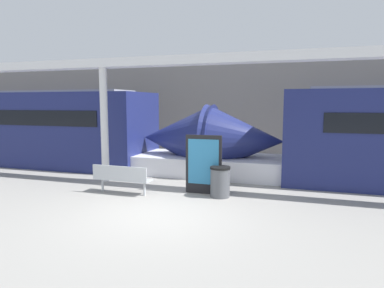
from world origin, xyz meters
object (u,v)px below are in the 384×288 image
(train_right, at_px, (10,128))
(poster_board, at_px, (204,164))
(bench_near, at_px, (121,177))
(support_column_near, at_px, (104,126))
(trash_bin, at_px, (220,182))

(train_right, xyz_separation_m, poster_board, (10.09, -2.85, -0.63))
(bench_near, distance_m, poster_board, 2.45)
(bench_near, height_order, support_column_near, support_column_near)
(trash_bin, relative_size, poster_board, 0.50)
(train_right, distance_m, trash_bin, 11.11)
(support_column_near, bearing_deg, bench_near, -44.53)
(train_right, xyz_separation_m, support_column_near, (6.43, -2.29, 0.40))
(train_right, height_order, poster_board, train_right)
(trash_bin, bearing_deg, poster_board, 160.76)
(poster_board, bearing_deg, support_column_near, 171.31)
(poster_board, bearing_deg, train_right, 164.25)
(trash_bin, bearing_deg, train_right, 164.06)
(bench_near, bearing_deg, trash_bin, 13.38)
(train_right, relative_size, poster_board, 10.95)
(support_column_near, bearing_deg, train_right, 160.42)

